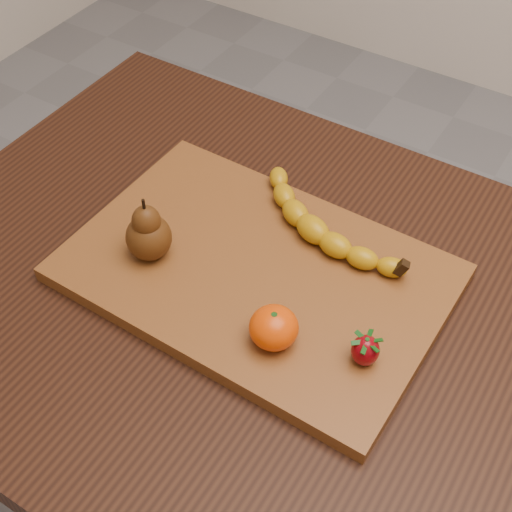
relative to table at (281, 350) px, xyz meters
The scene contains 6 objects.
table is the anchor object (origin of this frame).
cutting_board 0.12m from the table, 161.18° to the left, with size 0.45×0.30×0.02m, color brown.
banana 0.17m from the table, 98.25° to the left, with size 0.21×0.05×0.03m, color #C08C09, non-canonical shape.
pear 0.24m from the table, 169.19° to the right, with size 0.06×0.06×0.09m, color #4E290C, non-canonical shape.
mandarin 0.16m from the table, 68.25° to the right, with size 0.05×0.05×0.05m, color #E64202.
strawberry 0.19m from the table, 16.58° to the right, with size 0.03×0.03×0.04m, color maroon, non-canonical shape.
Camera 1 is at (0.26, -0.47, 1.42)m, focal length 50.00 mm.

